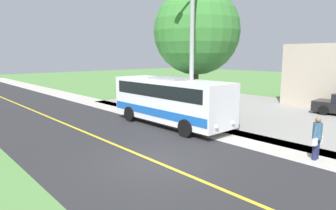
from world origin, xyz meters
TOP-DOWN VIEW (x-y plane):
  - ground_plane at (0.00, 0.00)m, footprint 120.00×120.00m
  - road_surface at (0.00, 0.00)m, footprint 8.00×100.00m
  - sidewalk at (-5.20, 0.00)m, footprint 2.40×100.00m
  - road_centre_line at (0.00, 0.00)m, footprint 0.16×100.00m
  - shuttle_bus_front at (-4.48, -4.09)m, footprint 2.62×7.89m
  - pedestrian_with_bags at (-4.82, 3.94)m, footprint 0.72×0.34m
  - street_light_pole at (-4.88, -2.95)m, footprint 1.97×0.24m
  - tree_curbside at (-7.40, -4.83)m, footprint 5.49×5.49m

SIDE VIEW (x-z plane):
  - ground_plane at x=0.00m, z-range 0.00..0.00m
  - sidewalk at x=-5.20m, z-range 0.00..0.01m
  - road_surface at x=0.00m, z-range 0.00..0.01m
  - road_centre_line at x=0.00m, z-range 0.01..0.01m
  - pedestrian_with_bags at x=-4.82m, z-range 0.06..1.76m
  - shuttle_bus_front at x=-4.48m, z-range 0.14..2.91m
  - street_light_pole at x=-4.88m, z-range 0.41..8.83m
  - tree_curbside at x=-7.40m, z-range 1.37..9.61m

